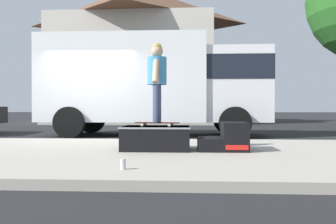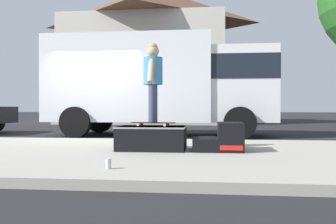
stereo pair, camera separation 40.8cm
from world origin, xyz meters
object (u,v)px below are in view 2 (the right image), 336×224
Objects in this scene: kicker_ramp at (222,139)px; skater_kid at (153,76)px; soda_can at (108,164)px; skateboard at (153,123)px; skate_box at (152,137)px; box_truck at (162,81)px.

skater_kid reaches higher than kicker_ramp.
kicker_ramp reaches higher than soda_can.
kicker_ramp is 0.60× the size of skater_kid.
skateboard is 0.84m from skater_kid.
skater_kid is at bearing 177.51° from kicker_ramp.
skate_box is at bearing -98.69° from skater_kid.
kicker_ramp is 5.42m from box_truck.
skater_kid is 0.20× the size of box_truck.
skateboard is at bearing 90.00° from skater_kid.
kicker_ramp is 1.06× the size of skateboard.
soda_can is 0.02× the size of box_truck.
skateboard is at bearing 177.51° from kicker_ramp.
soda_can is at bearing -95.74° from skateboard.
skater_kid reaches higher than soda_can.
skater_kid is (0.01, 0.05, 1.09)m from skate_box.
soda_can is 7.21m from box_truck.
skate_box is 0.85× the size of skater_kid.
kicker_ramp is at bearing -2.49° from skateboard.
skater_kid is at bearing 84.26° from soda_can.
kicker_ramp is at bearing -0.02° from skate_box.
box_truck is (-0.47, 4.96, 1.36)m from skate_box.
skateboard is 0.57× the size of skater_kid.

